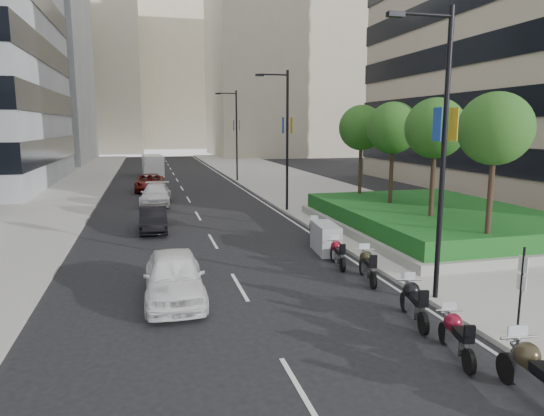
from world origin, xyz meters
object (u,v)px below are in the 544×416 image
object	(u,v)px
motorcycle_4	(337,253)
lamp_post_1	(285,134)
motorcycle_0	(534,375)
car_b	(153,219)
motorcycle_5	(326,238)
lamp_post_0	(440,142)
car_c	(156,194)
motorcycle_1	(456,336)
motorcycle_2	(414,302)
delivery_van	(153,166)
lamp_post_2	(235,131)
car_a	(174,276)
motorcycle_3	(367,266)
car_d	(150,183)
motorcycle_6	(313,231)
parking_sign	(521,286)

from	to	relation	value
motorcycle_4	lamp_post_1	bearing A→B (deg)	0.78
motorcycle_0	car_b	xyz separation A→B (m)	(-7.10, 18.72, 0.01)
motorcycle_5	lamp_post_1	bearing A→B (deg)	-0.71
lamp_post_0	car_c	world-z (taller)	lamp_post_0
motorcycle_1	car_b	size ratio (longest dim) A/B	0.51
motorcycle_5	motorcycle_2	bearing A→B (deg)	-176.80
car_c	delivery_van	bearing A→B (deg)	94.20
lamp_post_2	motorcycle_5	xyz separation A→B (m)	(-1.11, -28.46, -4.41)
motorcycle_4	car_a	bearing A→B (deg)	115.98
delivery_van	motorcycle_5	bearing A→B (deg)	-82.89
lamp_post_2	motorcycle_1	bearing A→B (deg)	-92.30
motorcycle_3	motorcycle_4	size ratio (longest dim) A/B	1.07
car_d	car_c	bearing A→B (deg)	-85.70
car_a	car_c	distance (m)	19.94
lamp_post_2	car_d	world-z (taller)	lamp_post_2
motorcycle_1	car_c	size ratio (longest dim) A/B	0.41
motorcycle_4	car_a	size ratio (longest dim) A/B	0.43
motorcycle_1	motorcycle_6	distance (m)	12.18
lamp_post_2	motorcycle_6	size ratio (longest dim) A/B	4.68
car_d	lamp_post_2	bearing A→B (deg)	32.85
parking_sign	motorcycle_4	size ratio (longest dim) A/B	1.25
motorcycle_4	motorcycle_0	bearing A→B (deg)	-172.45
car_c	car_b	bearing A→B (deg)	-87.43
lamp_post_0	motorcycle_0	distance (m)	7.28
motorcycle_4	delivery_van	distance (m)	39.31
parking_sign	motorcycle_4	world-z (taller)	parking_sign
car_c	delivery_van	distance (m)	21.05
motorcycle_1	lamp_post_1	bearing A→B (deg)	8.91
lamp_post_0	car_d	distance (m)	31.38
motorcycle_1	car_d	bearing A→B (deg)	24.88
motorcycle_2	car_a	distance (m)	7.41
motorcycle_3	car_c	world-z (taller)	car_c
lamp_post_0	lamp_post_1	size ratio (longest dim) A/B	1.00
motorcycle_4	car_c	bearing A→B (deg)	27.82
lamp_post_1	motorcycle_0	distance (m)	23.11
lamp_post_2	parking_sign	world-z (taller)	lamp_post_2
car_d	delivery_van	xyz separation A→B (m)	(0.46, 13.32, 0.33)
lamp_post_1	car_d	size ratio (longest dim) A/B	1.71
car_b	car_c	bearing A→B (deg)	88.92
motorcycle_5	car_c	distance (m)	17.13
lamp_post_1	motorcycle_1	xyz separation A→B (m)	(-1.54, -20.47, -4.51)
car_c	car_d	bearing A→B (deg)	97.06
motorcycle_1	motorcycle_0	bearing A→B (deg)	-160.24
lamp_post_0	motorcycle_2	world-z (taller)	lamp_post_0
parking_sign	car_a	size ratio (longest dim) A/B	0.54
motorcycle_2	car_c	xyz separation A→B (m)	(-6.68, 23.48, 0.13)
lamp_post_2	car_d	size ratio (longest dim) A/B	1.71
motorcycle_2	lamp_post_2	bearing A→B (deg)	10.23
car_a	motorcycle_2	bearing A→B (deg)	-27.49
parking_sign	car_b	bearing A→B (deg)	119.37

